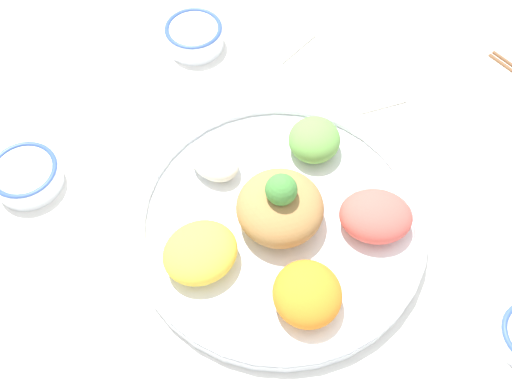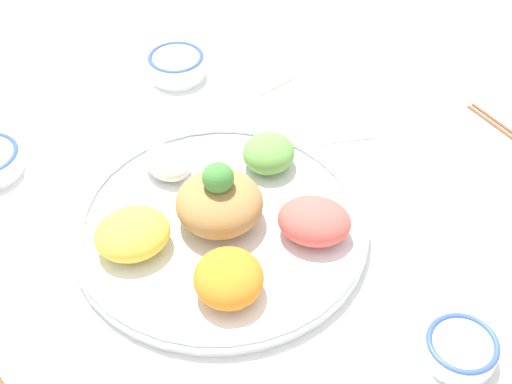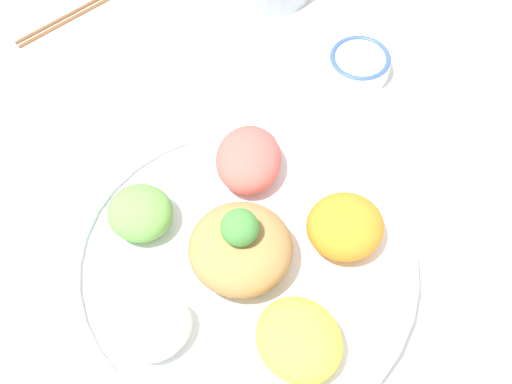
% 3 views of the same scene
% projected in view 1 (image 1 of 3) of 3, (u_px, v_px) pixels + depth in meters
% --- Properties ---
extents(ground_plane, '(2.40, 2.40, 0.00)m').
position_uv_depth(ground_plane, '(291.00, 242.00, 0.83)').
color(ground_plane, white).
extents(salad_platter, '(0.41, 0.41, 0.12)m').
position_uv_depth(salad_platter, '(283.00, 219.00, 0.82)').
color(salad_platter, white).
rests_on(salad_platter, ground_plane).
extents(sauce_bowl_red, '(0.10, 0.10, 0.04)m').
position_uv_depth(sauce_bowl_red, '(26.00, 175.00, 0.86)').
color(sauce_bowl_red, white).
rests_on(sauce_bowl_red, ground_plane).
extents(sauce_bowl_dark, '(0.10, 0.10, 0.04)m').
position_uv_depth(sauce_bowl_dark, '(194.00, 35.00, 1.00)').
color(sauce_bowl_dark, white).
rests_on(sauce_bowl_dark, ground_plane).
extents(serving_spoon_main, '(0.13, 0.06, 0.01)m').
position_uv_depth(serving_spoon_main, '(405.00, 99.00, 0.95)').
color(serving_spoon_main, beige).
rests_on(serving_spoon_main, ground_plane).
extents(serving_spoon_extra, '(0.13, 0.05, 0.01)m').
position_uv_depth(serving_spoon_extra, '(313.00, 34.00, 1.03)').
color(serving_spoon_extra, beige).
rests_on(serving_spoon_extra, ground_plane).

